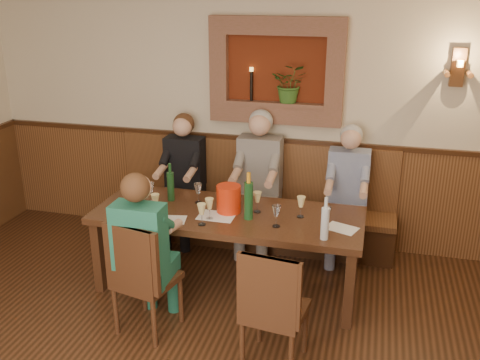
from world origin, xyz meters
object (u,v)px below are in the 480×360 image
object	(u,v)px
person_chair_front	(147,266)
chair_near_left	(147,298)
spittoon_bucket	(229,199)
wine_bottle_green_b	(171,186)
person_bench_left	(183,190)
wine_bottle_green_a	(249,200)
bench	(252,214)
water_bottle	(325,222)
person_bench_mid	(258,194)
chair_near_right	(274,330)
person_bench_right	(346,206)
dining_table	(228,220)

from	to	relation	value
person_chair_front	chair_near_left	bearing A→B (deg)	-98.98
spittoon_bucket	wine_bottle_green_b	size ratio (longest dim) A/B	0.68
chair_near_left	wine_bottle_green_b	xyz separation A→B (m)	(-0.14, 0.95, 0.61)
person_bench_left	wine_bottle_green_b	distance (m)	0.78
wine_bottle_green_a	bench	bearing A→B (deg)	101.58
chair_near_left	person_chair_front	world-z (taller)	person_chair_front
bench	water_bottle	xyz separation A→B (m)	(0.89, -1.26, 0.57)
person_bench_mid	water_bottle	world-z (taller)	person_bench_mid
wine_bottle_green_b	water_bottle	bearing A→B (deg)	-17.21
bench	chair_near_right	bearing A→B (deg)	-72.02
chair_near_left	person_bench_right	world-z (taller)	person_bench_right
bench	person_bench_mid	xyz separation A→B (m)	(0.09, -0.11, 0.29)
chair_near_left	person_bench_right	distance (m)	2.21
chair_near_right	person_bench_right	bearing A→B (deg)	85.47
person_bench_right	water_bottle	world-z (taller)	person_bench_right
chair_near_right	wine_bottle_green_b	bearing A→B (deg)	144.85
spittoon_bucket	bench	bearing A→B (deg)	90.25
person_bench_right	person_bench_left	bearing A→B (deg)	-179.99
person_bench_left	person_bench_mid	distance (m)	0.83
person_bench_right	person_chair_front	distance (m)	2.17
person_bench_left	bench	bearing A→B (deg)	8.05
person_bench_mid	bench	bearing A→B (deg)	128.89
person_bench_right	spittoon_bucket	distance (m)	1.32
bench	wine_bottle_green_a	bearing A→B (deg)	-78.42
dining_table	chair_near_right	world-z (taller)	chair_near_right
chair_near_left	water_bottle	xyz separation A→B (m)	(1.35, 0.49, 0.61)
bench	chair_near_left	xyz separation A→B (m)	(-0.46, -1.75, -0.04)
chair_near_right	person_bench_mid	size ratio (longest dim) A/B	0.65
spittoon_bucket	person_bench_left	bearing A→B (deg)	132.32
person_bench_left	person_chair_front	distance (m)	1.64
dining_table	person_bench_right	distance (m)	1.30
dining_table	person_bench_mid	size ratio (longest dim) A/B	1.61
bench	wine_bottle_green_a	distance (m)	1.21
dining_table	water_bottle	world-z (taller)	water_bottle
person_bench_right	spittoon_bucket	bearing A→B (deg)	-140.37
person_bench_left	person_bench_right	bearing A→B (deg)	0.01
person_bench_right	water_bottle	xyz separation A→B (m)	(-0.10, -1.15, 0.32)
chair_near_right	wine_bottle_green_a	size ratio (longest dim) A/B	2.29
person_chair_front	spittoon_bucket	size ratio (longest dim) A/B	5.59
dining_table	chair_near_left	xyz separation A→B (m)	(-0.46, -0.81, -0.39)
person_chair_front	wine_bottle_green_a	xyz separation A→B (m)	(0.66, 0.69, 0.36)
chair_near_right	person_chair_front	distance (m)	1.12
person_bench_left	wine_bottle_green_b	size ratio (longest dim) A/B	3.83
person_bench_right	wine_bottle_green_b	xyz separation A→B (m)	(-1.59, -0.69, 0.32)
dining_table	bench	world-z (taller)	bench
person_bench_left	spittoon_bucket	bearing A→B (deg)	-47.68
person_bench_right	wine_bottle_green_b	distance (m)	1.76
person_bench_mid	person_bench_right	distance (m)	0.91
dining_table	person_chair_front	size ratio (longest dim) A/B	1.74
bench	chair_near_right	world-z (taller)	bench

